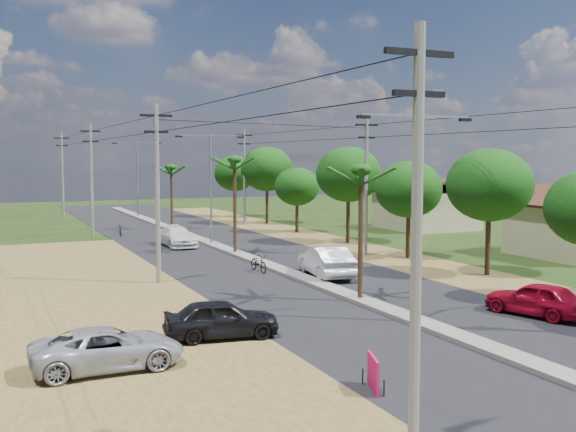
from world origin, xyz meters
name	(u,v)px	position (x,y,z in m)	size (l,w,h in m)	color
ground	(413,322)	(0.00, 0.00, 0.00)	(160.00, 160.00, 0.00)	black
road	(264,265)	(0.00, 15.00, 0.02)	(12.00, 110.00, 0.04)	black
median	(246,257)	(0.00, 18.00, 0.09)	(1.00, 90.00, 0.18)	#605E56
dirt_shoulder_east	(387,256)	(8.50, 15.00, 0.01)	(5.00, 90.00, 0.03)	#51401B
house_east_far	(427,202)	(21.00, 28.00, 2.39)	(7.60, 7.50, 4.60)	tan
tree_east_c	(489,185)	(9.70, 7.00, 4.86)	(4.60, 4.60, 6.83)	black
tree_east_d	(409,189)	(9.40, 14.00, 4.34)	(4.20, 4.20, 6.13)	black
tree_east_e	(348,174)	(9.60, 22.00, 5.09)	(4.80, 4.80, 7.14)	black
tree_east_f	(297,187)	(9.20, 30.00, 3.89)	(3.80, 3.80, 5.52)	black
tree_east_g	(267,169)	(9.80, 38.00, 5.24)	(5.00, 5.00, 7.38)	black
tree_east_h	(235,173)	(9.50, 46.00, 4.64)	(4.40, 4.40, 6.52)	black
palm_median_near	(361,176)	(0.00, 4.00, 5.54)	(2.00, 2.00, 6.15)	black
palm_median_mid	(235,164)	(0.00, 20.00, 5.90)	(2.00, 2.00, 6.55)	black
palm_median_far	(171,170)	(0.00, 36.00, 5.26)	(2.00, 2.00, 5.85)	black
streetlight_near	(415,198)	(0.00, 0.00, 4.79)	(5.10, 0.18, 8.00)	gray
streetlight_mid	(211,179)	(0.00, 25.00, 4.79)	(5.10, 0.18, 8.00)	gray
streetlight_far	(137,172)	(0.00, 50.00, 4.79)	(5.10, 0.18, 8.00)	gray
utility_pole_w_a	(417,236)	(-7.00, -10.00, 4.76)	(1.60, 0.24, 9.00)	#605E56
utility_pole_w_b	(157,189)	(-7.00, 12.00, 4.76)	(1.60, 0.24, 9.00)	#605E56
utility_pole_w_c	(91,177)	(-7.00, 34.00, 4.76)	(1.60, 0.24, 9.00)	#605E56
utility_pole_w_d	(62,172)	(-7.00, 55.00, 4.76)	(1.60, 0.24, 9.00)	#605E56
utility_pole_e_b	(366,182)	(7.50, 16.00, 4.76)	(1.60, 0.24, 9.00)	#605E56
utility_pole_e_c	(244,174)	(7.50, 38.00, 4.76)	(1.60, 0.24, 9.00)	#605E56
car_red_near	(536,300)	(5.00, -1.28, 0.69)	(1.62, 4.03, 1.37)	maroon
car_silver_mid	(326,262)	(1.50, 10.09, 0.82)	(1.74, 4.99, 1.64)	#A7A9AF
car_white_far	(177,237)	(-2.49, 25.17, 0.69)	(1.94, 4.76, 1.38)	silver
car_parked_silver	(108,350)	(-11.71, -1.11, 0.62)	(2.07, 4.49, 1.25)	#A7A9AF
car_parked_dark	(221,320)	(-7.50, 0.81, 0.68)	(1.62, 4.02, 1.37)	black
moto_rider_west_a	(259,263)	(-1.20, 12.91, 0.51)	(0.67, 1.92, 1.01)	black
moto_rider_west_b	(120,231)	(-5.00, 33.12, 0.45)	(0.42, 1.49, 0.90)	black
roadside_sign	(373,374)	(-5.50, -6.00, 0.49)	(0.48, 1.15, 0.99)	#B01049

